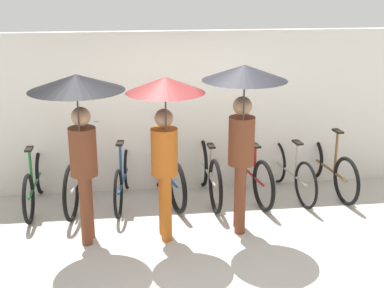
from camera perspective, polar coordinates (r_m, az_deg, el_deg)
ground_plane at (r=6.36m, az=1.34°, el=-11.75°), size 30.00×30.00×0.00m
back_wall at (r=7.93m, az=-0.94°, el=3.47°), size 12.28×0.12×2.37m
parked_bicycle_0 at (r=7.77m, az=-16.41°, el=-3.97°), size 0.44×1.69×1.11m
parked_bicycle_1 at (r=7.66m, az=-11.93°, el=-3.57°), size 0.44×1.73×1.11m
parked_bicycle_2 at (r=7.68m, az=-7.34°, el=-3.59°), size 0.44×1.71×1.00m
parked_bicycle_3 at (r=7.74m, az=-2.83°, el=-3.17°), size 0.55×1.72×1.06m
parked_bicycle_4 at (r=7.74m, az=1.74°, el=-3.03°), size 0.44×1.76×1.11m
parked_bicycle_5 at (r=7.85m, az=6.18°, el=-3.00°), size 0.45×1.72×1.00m
parked_bicycle_6 at (r=8.02m, az=10.41°, el=-2.83°), size 0.44×1.67×1.04m
parked_bicycle_7 at (r=8.28m, az=14.32°, el=-2.37°), size 0.44×1.77×1.02m
pedestrian_leading at (r=6.12m, az=-11.98°, el=3.49°), size 1.07×1.07×2.08m
pedestrian_center at (r=6.13m, az=-2.90°, el=2.80°), size 0.90×0.90×2.04m
pedestrian_trailing at (r=6.31m, az=5.49°, el=4.28°), size 0.99×0.99×2.14m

